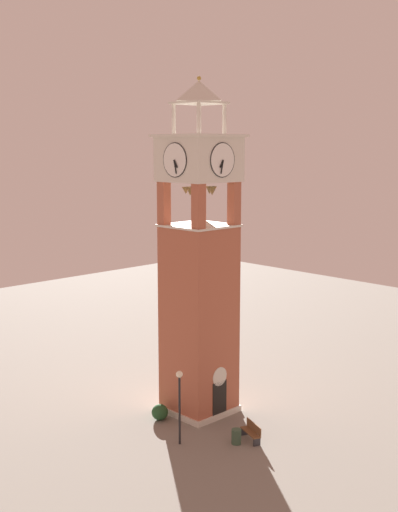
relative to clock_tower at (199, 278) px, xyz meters
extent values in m
plane|color=gray|center=(0.00, 0.00, -8.00)|extent=(80.00, 80.00, 0.00)
cube|color=#AD5B42|center=(0.00, 0.00, -2.50)|extent=(3.36, 3.36, 11.00)
cube|color=silver|center=(0.00, 0.00, -7.82)|extent=(3.56, 3.56, 0.35)
cube|color=black|center=(0.00, -1.69, -6.85)|extent=(1.10, 0.04, 2.20)
cylinder|color=silver|center=(0.00, -1.69, -5.45)|extent=(1.10, 0.04, 1.10)
cube|color=#AD5B42|center=(-1.40, -1.40, 4.26)|extent=(0.56, 0.56, 2.53)
cube|color=#AD5B42|center=(1.40, -1.40, 4.26)|extent=(0.56, 0.56, 2.53)
cube|color=#AD5B42|center=(-1.40, 1.40, 4.26)|extent=(0.56, 0.56, 2.53)
cube|color=#AD5B42|center=(1.40, 1.40, 4.26)|extent=(0.56, 0.56, 2.53)
cube|color=silver|center=(0.00, 0.00, 3.06)|extent=(3.52, 3.52, 0.12)
cone|color=brown|center=(0.75, -0.08, 5.03)|extent=(0.47, 0.47, 0.44)
cone|color=brown|center=(0.38, 0.65, 5.03)|extent=(0.59, 0.59, 0.50)
cone|color=brown|center=(-0.42, 0.63, 5.03)|extent=(0.47, 0.47, 0.39)
cone|color=brown|center=(-0.75, -0.06, 5.03)|extent=(0.43, 0.43, 0.50)
cone|color=brown|center=(-0.41, -0.63, 5.03)|extent=(0.46, 0.46, 0.49)
cone|color=brown|center=(0.41, -0.63, 5.03)|extent=(0.54, 0.54, 0.51)
cube|color=silver|center=(0.00, 0.00, 6.75)|extent=(3.60, 3.60, 2.45)
cylinder|color=white|center=(0.00, -1.82, 6.75)|extent=(1.86, 0.05, 1.86)
torus|color=black|center=(0.00, -1.82, 6.75)|extent=(1.88, 0.06, 1.88)
cube|color=black|center=(-0.12, -1.88, 6.55)|extent=(0.32, 0.03, 0.44)
cube|color=black|center=(-0.09, -1.88, 6.39)|extent=(0.23, 0.03, 0.74)
cylinder|color=white|center=(0.00, 1.82, 6.75)|extent=(1.86, 0.05, 1.86)
torus|color=black|center=(0.00, 1.82, 6.75)|extent=(1.88, 0.06, 1.88)
cube|color=black|center=(-0.12, 1.88, 6.55)|extent=(0.32, 0.03, 0.44)
cube|color=black|center=(-0.09, 1.88, 6.39)|extent=(0.23, 0.03, 0.74)
cylinder|color=white|center=(-1.82, 0.00, 6.75)|extent=(0.05, 1.86, 1.86)
torus|color=black|center=(-1.82, 0.00, 6.75)|extent=(0.06, 1.88, 1.88)
cube|color=black|center=(-1.88, -0.12, 6.55)|extent=(0.03, 0.32, 0.44)
cube|color=black|center=(-1.88, -0.08, 6.39)|extent=(0.03, 0.23, 0.74)
cylinder|color=white|center=(1.82, 0.00, 6.75)|extent=(0.05, 1.86, 1.86)
torus|color=black|center=(1.82, 0.00, 6.75)|extent=(0.06, 1.88, 1.88)
cube|color=black|center=(1.88, -0.12, 6.55)|extent=(0.03, 0.32, 0.44)
cube|color=black|center=(1.88, -0.08, 6.39)|extent=(0.03, 0.23, 0.74)
cube|color=silver|center=(0.00, 0.00, 8.06)|extent=(3.96, 3.96, 0.16)
cylinder|color=silver|center=(-0.99, -0.99, 8.96)|extent=(0.22, 0.22, 1.64)
cylinder|color=silver|center=(0.99, -0.99, 8.96)|extent=(0.22, 0.22, 1.64)
cylinder|color=silver|center=(-0.99, 0.99, 8.96)|extent=(0.22, 0.22, 1.64)
cylinder|color=silver|center=(0.99, 0.99, 8.96)|extent=(0.22, 0.22, 1.64)
cube|color=silver|center=(0.00, 0.00, 9.83)|extent=(2.42, 2.42, 0.12)
pyramid|color=silver|center=(0.00, 0.00, 10.46)|extent=(2.42, 2.42, 1.13)
sphere|color=#B79338|center=(0.00, 0.00, 11.15)|extent=(0.24, 0.24, 0.24)
cube|color=brown|center=(-0.82, -4.78, -7.55)|extent=(1.00, 1.65, 0.06)
cube|color=brown|center=(-0.64, -4.85, -7.27)|extent=(0.63, 1.51, 0.44)
cube|color=#2D2D33|center=(-1.08, -5.45, -7.79)|extent=(0.40, 0.22, 0.42)
cube|color=#2D2D33|center=(-0.55, -4.11, -7.79)|extent=(0.40, 0.22, 0.42)
cylinder|color=black|center=(-3.81, -2.47, -6.17)|extent=(0.12, 0.12, 3.65)
sphere|color=#F9EFCC|center=(-3.81, -2.47, -4.17)|extent=(0.36, 0.36, 0.36)
cylinder|color=#38513D|center=(-1.66, -4.53, -7.60)|extent=(0.52, 0.52, 0.80)
ellipsoid|color=#234C28|center=(-2.51, 0.63, -7.55)|extent=(0.94, 0.94, 0.90)
camera|label=1|loc=(-25.81, -26.58, 7.44)|focal=46.27mm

